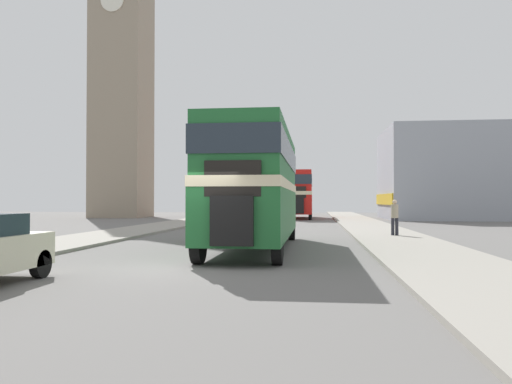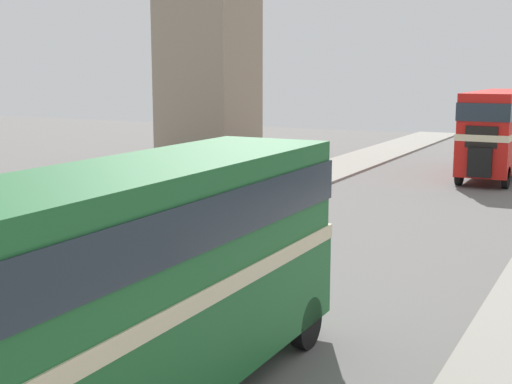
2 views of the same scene
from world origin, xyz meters
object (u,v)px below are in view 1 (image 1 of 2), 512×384
Objects in this scene: bus_distant at (299,191)px; church_tower at (122,48)px; double_decker_bus at (256,180)px; pedestrian_walking at (395,215)px.

church_tower is at bearing 176.45° from bus_distant.
double_decker_bus is 8.60m from pedestrian_walking.
double_decker_bus is 0.31× the size of church_tower.
double_decker_bus is 1.06× the size of bus_distant.
double_decker_bus is at bearing -91.22° from bus_distant.
church_tower reaches higher than pedestrian_walking.
church_tower is at bearing 132.52° from pedestrian_walking.
bus_distant is (0.66, 30.80, 0.17)m from double_decker_bus.
pedestrian_walking is (5.20, -24.67, -1.59)m from bus_distant.
double_decker_bus is 39.60m from church_tower.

